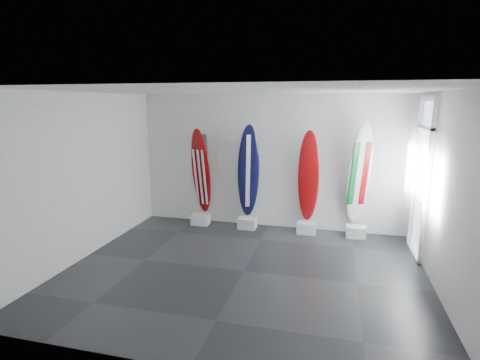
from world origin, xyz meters
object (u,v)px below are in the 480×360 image
(surfboard_usa, at_px, (201,172))
(surfboard_navy, at_px, (249,172))
(surfboard_italy, at_px, (359,174))
(surfboard_swiss, at_px, (309,177))

(surfboard_usa, bearing_deg, surfboard_navy, 9.58)
(surfboard_usa, relative_size, surfboard_navy, 0.96)
(surfboard_usa, distance_m, surfboard_italy, 3.50)
(surfboard_navy, bearing_deg, surfboard_swiss, -20.26)
(surfboard_navy, distance_m, surfboard_swiss, 1.33)
(surfboard_usa, xyz_separation_m, surfboard_swiss, (2.46, 0.00, 0.00))
(surfboard_usa, bearing_deg, surfboard_swiss, 9.58)
(surfboard_swiss, bearing_deg, surfboard_usa, 179.84)
(surfboard_usa, relative_size, surfboard_italy, 0.90)
(surfboard_swiss, xyz_separation_m, surfboard_italy, (1.04, 0.00, 0.10))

